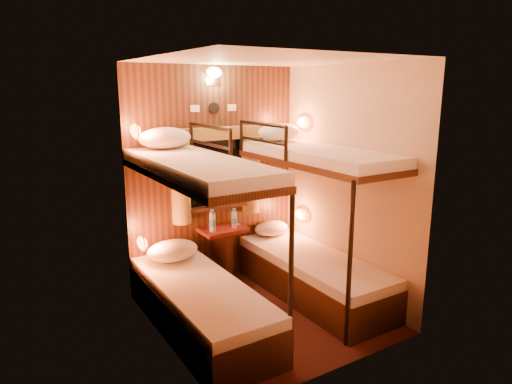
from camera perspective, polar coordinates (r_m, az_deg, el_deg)
floor at (r=4.62m, az=1.07°, el=-14.98°), size 2.10×2.10×0.00m
ceiling at (r=4.09m, az=1.22°, el=16.22°), size 2.10×2.10×0.00m
wall_back at (r=5.09m, az=-5.29°, el=1.96°), size 2.40×0.00×2.40m
wall_front at (r=3.39m, az=10.82°, el=-3.84°), size 2.40×0.00×2.40m
wall_left at (r=3.77m, az=-11.76°, el=-2.21°), size 0.00×2.40×2.40m
wall_right at (r=4.80m, az=11.21°, el=1.10°), size 0.00×2.40×2.40m
back_panel at (r=5.08m, az=-5.22°, el=1.93°), size 2.00×0.03×2.40m
bunk_left at (r=4.16m, az=-7.06°, el=-9.90°), size 0.72×1.90×1.82m
bunk_right at (r=4.80m, az=7.20°, el=-6.72°), size 0.72×1.90×1.82m
window at (r=5.05m, az=-5.06°, el=1.67°), size 1.00×0.12×0.79m
curtains at (r=5.01m, az=-4.90°, el=2.53°), size 1.10×0.22×1.00m
back_fixtures at (r=4.95m, az=-5.28°, el=13.83°), size 0.54×0.09×0.48m
reading_lamps at (r=4.78m, az=-3.42°, el=1.75°), size 2.00×0.20×1.25m
table at (r=5.13m, az=-4.10°, el=-7.04°), size 0.50×0.34×0.66m
bottle_left at (r=4.92m, az=-5.45°, el=-3.76°), size 0.07×0.07×0.25m
bottle_right at (r=5.02m, az=-2.75°, el=-3.47°), size 0.07×0.07×0.23m
sachet_a at (r=5.17m, az=-2.53°, el=-4.06°), size 0.09×0.07×0.01m
sachet_b at (r=5.12m, az=-4.17°, el=-4.27°), size 0.07×0.06×0.00m
pillow_lower_left at (r=4.71m, az=-10.39°, el=-7.21°), size 0.52×0.37×0.21m
pillow_lower_right at (r=5.41m, az=1.94°, el=-4.54°), size 0.42×0.30×0.17m
pillow_upper_left at (r=4.52m, az=-11.34°, el=6.65°), size 0.52×0.37×0.21m
pillow_upper_right at (r=5.08m, az=2.84°, el=7.50°), size 0.50×0.36×0.20m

